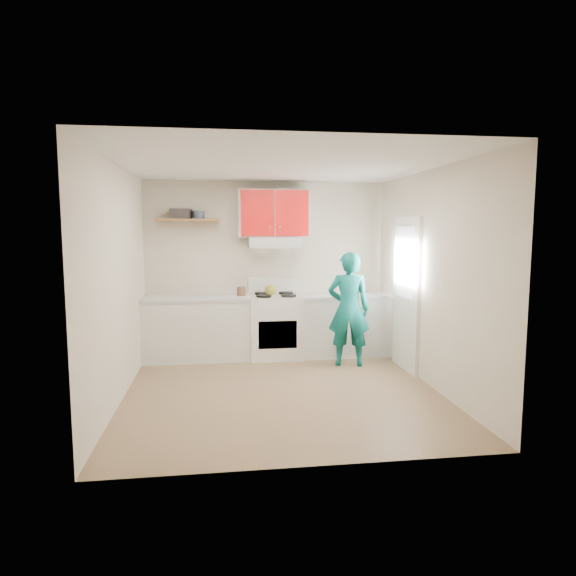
{
  "coord_description": "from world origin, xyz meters",
  "views": [
    {
      "loc": [
        -0.7,
        -5.6,
        1.88
      ],
      "look_at": [
        0.15,
        0.55,
        1.15
      ],
      "focal_mm": 30.93,
      "sensor_mm": 36.0,
      "label": 1
    }
  ],
  "objects": [
    {
      "name": "crock",
      "position": [
        -0.39,
        1.6,
        0.98
      ],
      "size": [
        0.14,
        0.14,
        0.15
      ],
      "primitive_type": "cylinder",
      "rotation": [
        0.0,
        0.0,
        0.06
      ],
      "color": "brown",
      "rests_on": "counter_left"
    },
    {
      "name": "kettle",
      "position": [
        0.04,
        1.65,
        0.99
      ],
      "size": [
        0.19,
        0.19,
        0.15
      ],
      "primitive_type": "ellipsoid",
      "rotation": [
        0.0,
        0.0,
        0.08
      ],
      "color": "olive",
      "rests_on": "stove"
    },
    {
      "name": "stove",
      "position": [
        0.1,
        1.57,
        0.46
      ],
      "size": [
        0.76,
        0.65,
        0.92
      ],
      "primitive_type": "cube",
      "color": "white",
      "rests_on": "floor"
    },
    {
      "name": "door",
      "position": [
        1.78,
        0.7,
        1.02
      ],
      "size": [
        0.05,
        0.85,
        2.05
      ],
      "primitive_type": "cube",
      "color": "white",
      "rests_on": "floor"
    },
    {
      "name": "books",
      "position": [
        -1.24,
        1.77,
        2.11
      ],
      "size": [
        0.32,
        0.26,
        0.14
      ],
      "primitive_type": "cube",
      "rotation": [
        0.0,
        0.0,
        -0.23
      ],
      "color": "#393234",
      "rests_on": "shelf"
    },
    {
      "name": "door_glass",
      "position": [
        1.75,
        0.7,
        1.45
      ],
      "size": [
        0.01,
        0.55,
        0.95
      ],
      "primitive_type": "cube",
      "color": "white",
      "rests_on": "door"
    },
    {
      "name": "counter_right",
      "position": [
        1.14,
        1.6,
        0.45
      ],
      "size": [
        1.32,
        0.6,
        0.9
      ],
      "primitive_type": "cube",
      "color": "silver",
      "rests_on": "floor"
    },
    {
      "name": "silicone_mat",
      "position": [
        1.48,
        1.63,
        0.9
      ],
      "size": [
        0.33,
        0.28,
        0.01
      ],
      "primitive_type": "cube",
      "rotation": [
        0.0,
        0.0,
        0.1
      ],
      "color": "red",
      "rests_on": "counter_right"
    },
    {
      "name": "tin",
      "position": [
        -1.0,
        1.77,
        2.09
      ],
      "size": [
        0.24,
        0.24,
        0.11
      ],
      "primitive_type": "cylinder",
      "rotation": [
        0.0,
        0.0,
        0.38
      ],
      "color": "#333D4C",
      "rests_on": "shelf"
    },
    {
      "name": "range_hood",
      "position": [
        0.1,
        1.68,
        1.7
      ],
      "size": [
        0.76,
        0.44,
        0.15
      ],
      "primitive_type": "cube",
      "color": "silver",
      "rests_on": "back_wall"
    },
    {
      "name": "floor",
      "position": [
        0.0,
        0.0,
        0.0
      ],
      "size": [
        3.8,
        3.8,
        0.0
      ],
      "primitive_type": "plane",
      "color": "brown",
      "rests_on": "ground"
    },
    {
      "name": "counter_left",
      "position": [
        -1.04,
        1.6,
        0.45
      ],
      "size": [
        1.52,
        0.6,
        0.9
      ],
      "primitive_type": "cube",
      "color": "silver",
      "rests_on": "floor"
    },
    {
      "name": "left_wall",
      "position": [
        -1.8,
        0.0,
        1.3
      ],
      "size": [
        0.04,
        3.8,
        2.6
      ],
      "primitive_type": "cube",
      "color": "beige",
      "rests_on": "floor"
    },
    {
      "name": "shelf",
      "position": [
        -1.15,
        1.75,
        2.02
      ],
      "size": [
        0.9,
        0.3,
        0.04
      ],
      "primitive_type": "cube",
      "color": "brown",
      "rests_on": "back_wall"
    },
    {
      "name": "ceiling",
      "position": [
        0.0,
        0.0,
        2.6
      ],
      "size": [
        3.6,
        3.8,
        0.04
      ],
      "primitive_type": "cube",
      "color": "white",
      "rests_on": "floor"
    },
    {
      "name": "upper_cabinets",
      "position": [
        0.1,
        1.73,
        2.12
      ],
      "size": [
        1.02,
        0.33,
        0.7
      ],
      "primitive_type": "cube",
      "color": "red",
      "rests_on": "back_wall"
    },
    {
      "name": "cutting_board",
      "position": [
        0.71,
        1.51,
        0.91
      ],
      "size": [
        0.34,
        0.27,
        0.02
      ],
      "primitive_type": "cube",
      "rotation": [
        0.0,
        0.0,
        0.16
      ],
      "color": "olive",
      "rests_on": "counter_right"
    },
    {
      "name": "person",
      "position": [
        1.06,
        0.98,
        0.79
      ],
      "size": [
        0.65,
        0.5,
        1.59
      ],
      "primitive_type": "imported",
      "rotation": [
        0.0,
        0.0,
        2.91
      ],
      "color": "#0B6560",
      "rests_on": "floor"
    },
    {
      "name": "right_wall",
      "position": [
        1.8,
        0.0,
        1.3
      ],
      "size": [
        0.04,
        3.8,
        2.6
      ],
      "primitive_type": "cube",
      "color": "beige",
      "rests_on": "floor"
    },
    {
      "name": "back_wall",
      "position": [
        0.0,
        1.9,
        1.3
      ],
      "size": [
        3.6,
        0.04,
        2.6
      ],
      "primitive_type": "cube",
      "color": "beige",
      "rests_on": "floor"
    },
    {
      "name": "front_wall",
      "position": [
        0.0,
        -1.9,
        1.3
      ],
      "size": [
        3.6,
        0.04,
        2.6
      ],
      "primitive_type": "cube",
      "color": "beige",
      "rests_on": "floor"
    }
  ]
}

